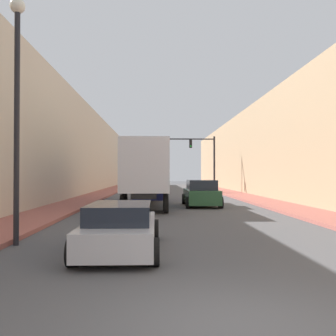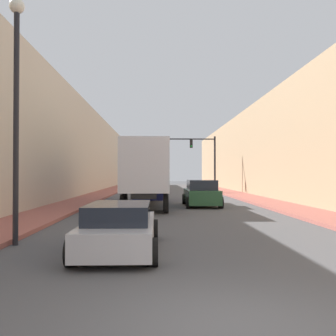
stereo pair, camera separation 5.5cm
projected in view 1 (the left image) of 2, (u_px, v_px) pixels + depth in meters
ground_plane at (244, 332)px, 4.88m from camera, size 200.00×200.00×0.00m
sidewalk_right at (239, 195)px, 35.07m from camera, size 2.55×80.00×0.15m
sidewalk_left at (97, 195)px, 34.65m from camera, size 2.55×80.00×0.15m
building_right at (284, 150)px, 35.28m from camera, size 6.00×80.00×8.68m
building_left at (51, 147)px, 34.58m from camera, size 6.00×80.00×9.04m
semi_truck at (147, 171)px, 24.61m from camera, size 2.55×12.72×3.93m
sedan_car at (121, 228)px, 9.98m from camera, size 2.04×4.65×1.29m
suv_car at (201, 194)px, 23.91m from camera, size 2.21×4.47×1.68m
traffic_signal_gantry at (196, 153)px, 40.67m from camera, size 7.85×0.35×6.16m
street_lamp at (17, 88)px, 10.88m from camera, size 0.44×0.44×7.20m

